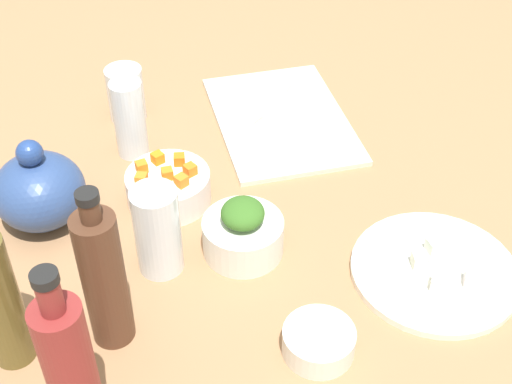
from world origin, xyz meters
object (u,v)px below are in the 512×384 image
Objects in this scene: bowl_carrots at (169,188)px; bottle_2 at (70,368)px; plate_tofu at (434,271)px; bottle_1 at (104,278)px; bowl_greens at (243,236)px; teapot at (39,190)px; drinking_glass_1 at (126,94)px; cutting_board at (281,120)px; bowl_small_side at (319,342)px; drinking_glass_2 at (158,231)px; drinking_glass_0 at (130,119)px.

bowl_carrots is 0.52× the size of bottle_2.
bottle_1 is (1.03, 47.78, 10.66)cm from plate_tofu.
bowl_greens is at bearing -47.18° from bottle_2.
bottle_2 reaches higher than plate_tofu.
bowl_greens is 25.38cm from bottle_1.
teapot reaches higher than drinking_glass_1.
cutting_board is 54.28cm from bowl_small_side.
drinking_glass_2 is (0.01, 12.84, 4.34)cm from bowl_greens.
cutting_board is 2.10× the size of teapot.
bowl_greens reaches higher than cutting_board.
bottle_2 is at bearing 158.99° from bottle_1.
bottle_2 is at bearing 95.68° from bowl_small_side.
bowl_small_side is 0.67× the size of drinking_glass_2.
bowl_greens is 13.55cm from drinking_glass_2.
plate_tofu is 2.55× the size of bowl_small_side.
bowl_carrots is at bearing 21.69° from bowl_small_side.
drinking_glass_0 is at bearing 177.47° from drinking_glass_1.
drinking_glass_0 is (14.97, 4.12, 4.57)cm from bowl_carrots.
bowl_greens is (-32.06, 15.54, 2.48)cm from cutting_board.
cutting_board is 3.51× the size of bowl_small_side.
plate_tofu is 41.81cm from drinking_glass_2.
plate_tofu is at bearing -136.49° from drinking_glass_0.
bowl_carrots is at bearing 52.93° from plate_tofu.
cutting_board is 1.35× the size of bottle_1.
bowl_small_side is (-53.25, 10.39, 1.44)cm from cutting_board.
drinking_glass_2 reaches higher than drinking_glass_1.
drinking_glass_1 is 41.35cm from drinking_glass_2.
plate_tofu is 2.01× the size of bowl_greens.
bottle_1 is (-11.21, 21.21, 8.29)cm from bowl_greens.
bowl_carrots is 20.65cm from teapot.
bowl_carrots is at bearing -24.95° from bottle_1.
bowl_small_side is at bearing -160.12° from drinking_glass_0.
bottle_2 is 1.85× the size of drinking_glass_0.
bottle_2 is at bearing 143.46° from cutting_board.
cutting_board is at bearing -11.04° from bowl_small_side.
bowl_greens is 1.27× the size of bowl_small_side.
bowl_greens is 0.85× the size of drinking_glass_0.
cutting_board is at bearing -108.09° from drinking_glass_1.
bottle_2 is (-39.71, -3.25, 5.32)cm from teapot.
bowl_small_side is 0.67× the size of drinking_glass_0.
teapot is at bearing 110.31° from cutting_board.
drinking_glass_0 is at bearing -13.52° from bottle_2.
bottle_2 reaches higher than drinking_glass_0.
bowl_carrots is 38.68cm from bowl_small_side.
bottle_2 is at bearing 168.38° from drinking_glass_1.
bowl_greens is (12.24, 26.58, 2.38)cm from plate_tofu.
bowl_greens is 0.46× the size of bottle_2.
bottle_2 is 55.72cm from drinking_glass_0.
drinking_glass_2 is (-41.30, 0.09, 2.04)cm from drinking_glass_1.
drinking_glass_2 is at bearing 89.97° from bowl_greens.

